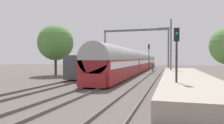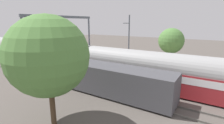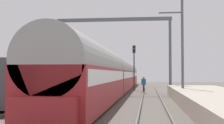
{
  "view_description": "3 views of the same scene",
  "coord_description": "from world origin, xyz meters",
  "px_view_note": "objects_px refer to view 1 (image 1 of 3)",
  "views": [
    {
      "loc": [
        6.16,
        -19.81,
        2.5
      ],
      "look_at": [
        0.0,
        1.58,
        2.12
      ],
      "focal_mm": 32.56,
      "sensor_mm": 36.0,
      "label": 1
    },
    {
      "loc": [
        -17.12,
        -2.21,
        7.0
      ],
      "look_at": [
        0.59,
        9.04,
        2.05
      ],
      "focal_mm": 27.4,
      "sensor_mm": 36.0,
      "label": 2
    },
    {
      "loc": [
        3.56,
        -14.5,
        2.04
      ],
      "look_at": [
        0.0,
        15.83,
        3.19
      ],
      "focal_mm": 49.04,
      "sensor_mm": 36.0,
      "label": 3
    }
  ],
  "objects_px": {
    "person_crossing": "(153,67)",
    "catenary_gantry": "(135,42)",
    "passenger_train": "(138,61)",
    "railway_signal_near": "(177,52)",
    "railway_signal_far": "(149,54)",
    "freight_car": "(96,66)"
  },
  "relations": [
    {
      "from": "person_crossing",
      "to": "railway_signal_far",
      "type": "relative_size",
      "value": 0.32
    },
    {
      "from": "freight_car",
      "to": "catenary_gantry",
      "type": "distance_m",
      "value": 11.84
    },
    {
      "from": "person_crossing",
      "to": "railway_signal_near",
      "type": "height_order",
      "value": "railway_signal_near"
    },
    {
      "from": "freight_car",
      "to": "person_crossing",
      "type": "height_order",
      "value": "freight_car"
    },
    {
      "from": "passenger_train",
      "to": "railway_signal_far",
      "type": "xyz_separation_m",
      "value": [
        1.92,
        2.15,
        1.47
      ]
    },
    {
      "from": "railway_signal_far",
      "to": "person_crossing",
      "type": "bearing_deg",
      "value": -75.02
    },
    {
      "from": "passenger_train",
      "to": "railway_signal_far",
      "type": "bearing_deg",
      "value": 48.23
    },
    {
      "from": "freight_car",
      "to": "railway_signal_near",
      "type": "xyz_separation_m",
      "value": [
        10.39,
        -12.24,
        1.47
      ]
    },
    {
      "from": "catenary_gantry",
      "to": "passenger_train",
      "type": "bearing_deg",
      "value": 90.0
    },
    {
      "from": "person_crossing",
      "to": "catenary_gantry",
      "type": "distance_m",
      "value": 5.57
    },
    {
      "from": "freight_car",
      "to": "railway_signal_far",
      "type": "height_order",
      "value": "railway_signal_far"
    },
    {
      "from": "railway_signal_far",
      "to": "catenary_gantry",
      "type": "distance_m",
      "value": 5.93
    },
    {
      "from": "person_crossing",
      "to": "railway_signal_far",
      "type": "bearing_deg",
      "value": -98.33
    },
    {
      "from": "passenger_train",
      "to": "freight_car",
      "type": "height_order",
      "value": "passenger_train"
    },
    {
      "from": "freight_car",
      "to": "catenary_gantry",
      "type": "bearing_deg",
      "value": 69.79
    },
    {
      "from": "passenger_train",
      "to": "railway_signal_near",
      "type": "relative_size",
      "value": 10.82
    },
    {
      "from": "railway_signal_far",
      "to": "catenary_gantry",
      "type": "height_order",
      "value": "catenary_gantry"
    },
    {
      "from": "person_crossing",
      "to": "railway_signal_near",
      "type": "bearing_deg",
      "value": 75.06
    },
    {
      "from": "passenger_train",
      "to": "person_crossing",
      "type": "bearing_deg",
      "value": -36.89
    },
    {
      "from": "person_crossing",
      "to": "catenary_gantry",
      "type": "height_order",
      "value": "catenary_gantry"
    },
    {
      "from": "railway_signal_near",
      "to": "catenary_gantry",
      "type": "xyz_separation_m",
      "value": [
        -6.56,
        22.65,
        2.66
      ]
    },
    {
      "from": "freight_car",
      "to": "railway_signal_far",
      "type": "relative_size",
      "value": 2.4
    }
  ]
}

